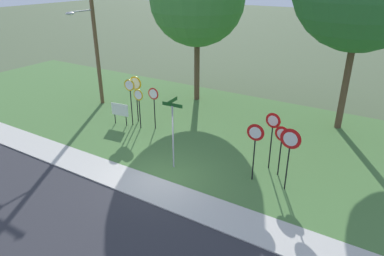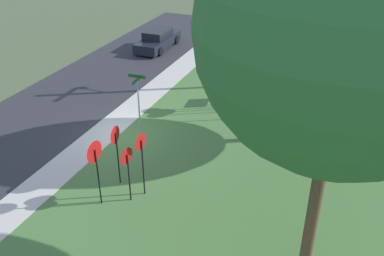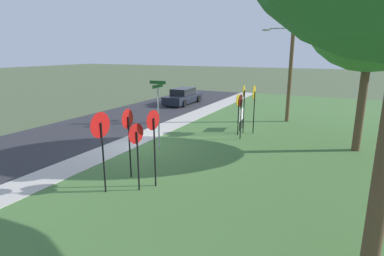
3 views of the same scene
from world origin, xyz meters
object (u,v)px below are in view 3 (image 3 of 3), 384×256
(yield_sign_near_left, at_px, (153,130))
(notice_board, at_px, (241,116))
(stop_sign_far_left, at_px, (241,107))
(street_name_post, at_px, (158,109))
(stop_sign_far_center, at_px, (244,99))
(oak_tree_left, at_px, (375,1))
(parked_hatchback_near, at_px, (183,97))
(stop_sign_near_right, at_px, (238,106))
(stop_sign_near_left, at_px, (254,98))
(yield_sign_far_left, at_px, (101,133))
(yield_sign_near_right, at_px, (136,141))
(yield_sign_far_right, at_px, (128,127))
(utility_pole, at_px, (290,52))

(yield_sign_near_left, bearing_deg, notice_board, -176.19)
(stop_sign_far_left, distance_m, street_name_post, 4.39)
(stop_sign_far_center, bearing_deg, oak_tree_left, 73.31)
(stop_sign_far_center, relative_size, parked_hatchback_near, 0.57)
(stop_sign_near_right, height_order, oak_tree_left, oak_tree_left)
(notice_board, bearing_deg, street_name_post, -30.83)
(oak_tree_left, height_order, parked_hatchback_near, oak_tree_left)
(stop_sign_near_left, distance_m, yield_sign_near_left, 8.47)
(stop_sign_far_center, bearing_deg, stop_sign_far_left, 2.55)
(yield_sign_far_left, bearing_deg, yield_sign_near_left, 135.97)
(notice_board, bearing_deg, yield_sign_far_left, -15.09)
(stop_sign_far_center, xyz_separation_m, yield_sign_near_right, (8.86, -0.88, -0.24))
(stop_sign_near_right, height_order, notice_board, stop_sign_near_right)
(stop_sign_far_left, height_order, yield_sign_far_right, yield_sign_far_right)
(stop_sign_near_left, bearing_deg, stop_sign_near_right, -47.33)
(stop_sign_near_left, bearing_deg, notice_board, -127.36)
(yield_sign_near_right, distance_m, oak_tree_left, 11.47)
(stop_sign_near_left, xyz_separation_m, stop_sign_far_center, (0.06, -0.56, -0.05))
(yield_sign_near_right, bearing_deg, street_name_post, -147.97)
(notice_board, bearing_deg, yield_sign_near_left, -8.34)
(stop_sign_far_left, relative_size, oak_tree_left, 0.25)
(notice_board, relative_size, oak_tree_left, 0.13)
(stop_sign_near_left, relative_size, oak_tree_left, 0.28)
(stop_sign_far_center, xyz_separation_m, yield_sign_near_left, (8.33, -0.57, 0.04))
(stop_sign_far_center, xyz_separation_m, parked_hatchback_near, (-7.52, -7.77, -1.32))
(utility_pole, bearing_deg, yield_sign_near_right, -11.00)
(stop_sign_far_center, distance_m, utility_pole, 5.08)
(street_name_post, bearing_deg, notice_board, 152.08)
(yield_sign_near_right, bearing_deg, yield_sign_far_left, -48.25)
(yield_sign_near_right, xyz_separation_m, parked_hatchback_near, (-16.39, -6.88, -1.08))
(stop_sign_near_right, xyz_separation_m, parked_hatchback_near, (-8.19, -7.66, -1.01))
(oak_tree_left, bearing_deg, street_name_post, -65.62)
(yield_sign_far_right, height_order, street_name_post, street_name_post)
(stop_sign_near_left, bearing_deg, yield_sign_near_left, -12.48)
(stop_sign_near_right, distance_m, stop_sign_far_center, 0.74)
(stop_sign_far_left, distance_m, stop_sign_far_center, 1.46)
(yield_sign_far_right, xyz_separation_m, parked_hatchback_near, (-15.58, -5.95, -1.29))
(yield_sign_near_left, relative_size, parked_hatchback_near, 0.56)
(stop_sign_near_right, height_order, yield_sign_near_left, yield_sign_near_left)
(street_name_post, bearing_deg, yield_sign_far_left, 6.64)
(yield_sign_far_left, distance_m, notice_board, 10.24)
(yield_sign_near_right, distance_m, yield_sign_far_right, 1.25)
(yield_sign_near_right, height_order, street_name_post, street_name_post)
(notice_board, distance_m, oak_tree_left, 8.43)
(yield_sign_near_left, relative_size, yield_sign_far_left, 0.99)
(stop_sign_far_left, distance_m, notice_board, 2.26)
(yield_sign_near_right, bearing_deg, oak_tree_left, 149.35)
(yield_sign_far_left, bearing_deg, oak_tree_left, 142.34)
(stop_sign_near_left, height_order, oak_tree_left, oak_tree_left)
(stop_sign_near_left, relative_size, yield_sign_far_left, 1.01)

